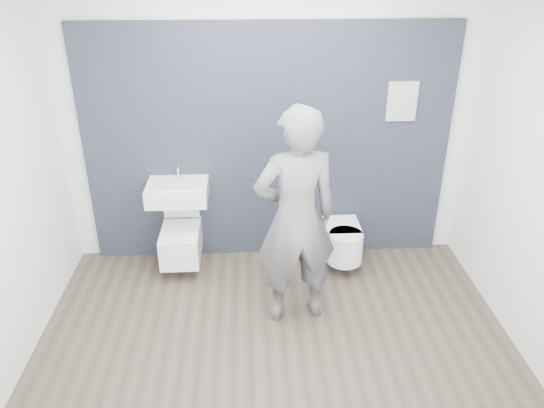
{
  "coord_description": "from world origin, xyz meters",
  "views": [
    {
      "loc": [
        -0.19,
        -3.47,
        3.04
      ],
      "look_at": [
        0.0,
        0.6,
        1.0
      ],
      "focal_mm": 35.0,
      "sensor_mm": 36.0,
      "label": 1
    }
  ],
  "objects_px": {
    "washbasin": "(178,192)",
    "toilet_square": "(181,241)",
    "toilet_rounded": "(343,241)",
    "visitor": "(296,218)"
  },
  "relations": [
    {
      "from": "washbasin",
      "to": "toilet_square",
      "type": "relative_size",
      "value": 0.79
    },
    {
      "from": "toilet_rounded",
      "to": "visitor",
      "type": "distance_m",
      "value": 1.17
    },
    {
      "from": "toilet_square",
      "to": "toilet_rounded",
      "type": "bearing_deg",
      "value": -1.15
    },
    {
      "from": "toilet_rounded",
      "to": "visitor",
      "type": "relative_size",
      "value": 0.31
    },
    {
      "from": "toilet_square",
      "to": "toilet_rounded",
      "type": "distance_m",
      "value": 1.64
    },
    {
      "from": "washbasin",
      "to": "visitor",
      "type": "relative_size",
      "value": 0.3
    },
    {
      "from": "toilet_square",
      "to": "visitor",
      "type": "distance_m",
      "value": 1.49
    },
    {
      "from": "toilet_square",
      "to": "visitor",
      "type": "relative_size",
      "value": 0.38
    },
    {
      "from": "washbasin",
      "to": "toilet_rounded",
      "type": "height_order",
      "value": "washbasin"
    },
    {
      "from": "visitor",
      "to": "toilet_rounded",
      "type": "bearing_deg",
      "value": -136.85
    }
  ]
}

